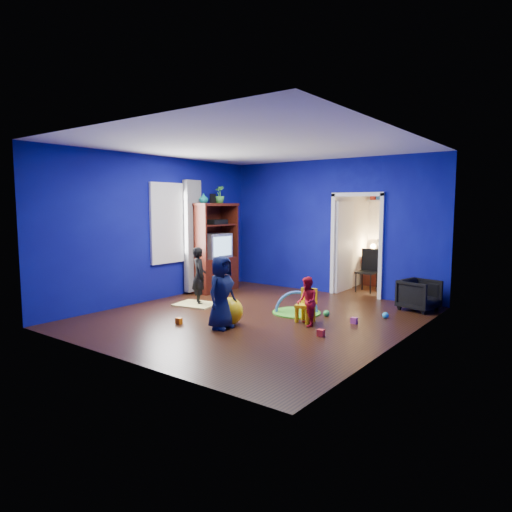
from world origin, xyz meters
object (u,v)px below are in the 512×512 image
Objects in this scene: tv_armoire at (214,247)px; folding_chair at (367,271)px; kid_chair at (305,307)px; crt_tv at (215,246)px; child_navy at (221,292)px; toddler_red at (307,302)px; child_black at (199,276)px; study_desk at (383,270)px; play_mat at (296,312)px; vase at (204,198)px; hopper_ball at (230,311)px; armchair at (419,295)px.

tv_armoire is 3.44m from folding_chair.
crt_tv is at bearing 147.04° from kid_chair.
child_navy reaches higher than kid_chair.
tv_armoire reaches higher than toddler_red.
child_black reaches higher than toddler_red.
study_desk is at bearing 143.34° from toddler_red.
child_black reaches higher than kid_chair.
study_desk is 0.96× the size of folding_chair.
child_black is at bearing -135.31° from toddler_red.
study_desk is at bearing 81.83° from kid_chair.
study_desk is (-0.41, 4.23, -0.02)m from toddler_red.
child_black reaches higher than play_mat.
child_black is 2.04m from play_mat.
toddler_red is 0.40× the size of tv_armoire.
play_mat is at bearing -9.30° from vase.
child_navy is 5.52× the size of vase.
play_mat is at bearing 71.17° from hopper_ball.
child_black reaches higher than hopper_ball.
kid_chair is at bearing -85.16° from folding_chair.
folding_chair is (2.78, 1.90, -0.56)m from crt_tv.
child_black is 4.60m from study_desk.
child_black is 3.76m from folding_chair.
study_desk is at bearing -81.16° from child_black.
armchair is 3.03× the size of vase.
vase is 0.30× the size of crt_tv.
child_black is 2.36m from kid_chair.
vase reaches higher than armchair.
crt_tv reaches higher than toddler_red.
play_mat is (0.45, 1.32, -0.21)m from hopper_ball.
play_mat is (2.64, -0.73, -0.97)m from tv_armoire.
child_black reaches higher than folding_chair.
kid_chair is 0.67m from play_mat.
armchair is 4.41m from crt_tv.
study_desk is at bearing -7.98° from child_navy.
play_mat is at bearing 123.06° from kid_chair.
child_black is 2.23× the size of kid_chair.
kid_chair is (-0.15, 0.20, -0.14)m from toddler_red.
kid_chair is (0.84, 1.13, -0.32)m from child_navy.
tv_armoire is 3.38m from kid_chair.
child_black is 1.27× the size of study_desk.
armchair is 4.45m from tv_armoire.
crt_tv is 0.80× the size of study_desk.
hopper_ball is 4.95m from study_desk.
study_desk is (2.78, 2.86, -0.65)m from crt_tv.
armchair is at bearing 53.29° from hopper_ball.
kid_chair is at bearing -38.26° from child_navy.
crt_tv is at bearing -155.49° from toddler_red.
child_navy reaches higher than toddler_red.
hopper_ball is at bearing -43.60° from crt_tv.
toddler_red reaches higher than armchair.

